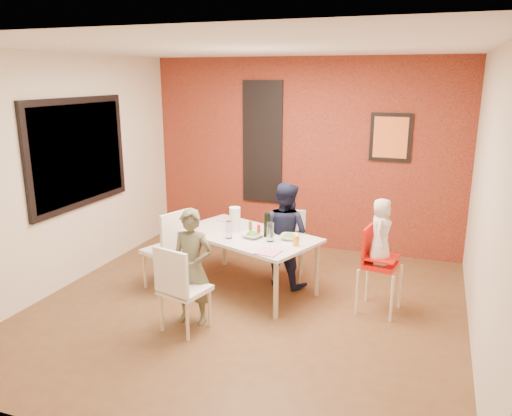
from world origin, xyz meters
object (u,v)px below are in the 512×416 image
(child_far, at_px, (285,234))
(toddler, at_px, (381,231))
(chair_left, at_px, (171,246))
(dining_table, at_px, (247,239))
(child_near, at_px, (192,267))
(chair_near, at_px, (179,285))
(chair_far, at_px, (289,241))
(paper_towel_roll, at_px, (235,219))
(high_chair, at_px, (377,261))
(wine_bottle, at_px, (267,225))

(child_far, bearing_deg, toddler, 177.85)
(chair_left, bearing_deg, dining_table, 132.22)
(dining_table, bearing_deg, child_near, -102.57)
(chair_near, xyz_separation_m, chair_left, (-0.58, 0.86, 0.05))
(chair_near, relative_size, child_far, 0.70)
(chair_far, bearing_deg, dining_table, -136.10)
(chair_near, distance_m, chair_left, 1.04)
(paper_towel_roll, bearing_deg, toddler, -4.30)
(child_far, bearing_deg, dining_table, 51.45)
(paper_towel_roll, bearing_deg, chair_left, -148.95)
(chair_far, xyz_separation_m, chair_left, (-1.17, -0.84, 0.07))
(chair_near, relative_size, high_chair, 0.95)
(chair_far, distance_m, child_near, 1.59)
(chair_near, xyz_separation_m, child_near, (0.02, 0.24, 0.10))
(wine_bottle, bearing_deg, paper_towel_roll, 172.08)
(chair_near, xyz_separation_m, chair_far, (0.59, 1.71, -0.02))
(wine_bottle, bearing_deg, high_chair, -2.86)
(child_near, height_order, paper_towel_roll, child_near)
(dining_table, height_order, child_far, child_far)
(chair_far, relative_size, child_near, 0.71)
(chair_near, relative_size, paper_towel_roll, 3.04)
(dining_table, xyz_separation_m, high_chair, (1.49, -0.06, -0.06))
(dining_table, relative_size, paper_towel_roll, 6.29)
(toddler, bearing_deg, wine_bottle, 89.32)
(wine_bottle, height_order, paper_towel_roll, paper_towel_roll)
(high_chair, distance_m, paper_towel_roll, 1.68)
(chair_near, xyz_separation_m, wine_bottle, (0.48, 1.20, 0.32))
(dining_table, bearing_deg, high_chair, -2.44)
(paper_towel_roll, bearing_deg, chair_near, -92.95)
(chair_left, xyz_separation_m, toddler, (2.33, 0.26, 0.35))
(chair_left, distance_m, paper_towel_roll, 0.80)
(paper_towel_roll, bearing_deg, dining_table, -18.55)
(paper_towel_roll, bearing_deg, high_chair, -4.14)
(child_near, xyz_separation_m, paper_towel_roll, (0.05, 1.02, 0.22))
(child_far, height_order, wine_bottle, child_far)
(chair_near, height_order, toddler, toddler)
(high_chair, bearing_deg, paper_towel_roll, 94.41)
(chair_left, bearing_deg, child_near, 63.75)
(dining_table, height_order, chair_far, chair_far)
(child_far, bearing_deg, chair_left, 42.02)
(chair_near, height_order, wine_bottle, wine_bottle)
(chair_left, xyz_separation_m, child_near, (0.60, -0.63, 0.05))
(dining_table, height_order, toddler, toddler)
(child_near, distance_m, child_far, 1.37)
(toddler, bearing_deg, chair_near, 125.32)
(chair_left, relative_size, child_near, 0.81)
(high_chair, bearing_deg, chair_near, 131.94)
(child_near, relative_size, paper_towel_roll, 4.10)
(chair_far, relative_size, child_far, 0.67)
(high_chair, bearing_deg, child_far, 81.54)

